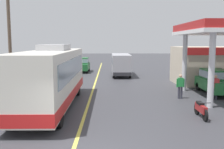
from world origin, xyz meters
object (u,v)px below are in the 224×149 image
Objects in this scene: minibus_opposing_lane at (121,63)px; car_trailing_behind_bus at (82,64)px; car_at_pump at (215,80)px; motorcycle_parked_forecourt at (201,109)px; pedestrian_near_pump at (215,86)px; pedestrian_by_shop at (180,85)px; coach_bus_main at (52,78)px.

car_trailing_behind_bus is at bearing 140.75° from minibus_opposing_lane.
motorcycle_parked_forecourt is at bearing -117.40° from car_at_pump.
pedestrian_near_pump is (5.73, -12.58, -0.54)m from minibus_opposing_lane.
pedestrian_near_pump is 2.28m from pedestrian_by_shop.
coach_bus_main is at bearing -170.07° from pedestrian_near_pump.
car_at_pump is 6.97m from motorcycle_parked_forecourt.
car_trailing_behind_bus is (-11.26, 14.58, 0.00)m from car_at_pump.
coach_bus_main is 8.49m from motorcycle_parked_forecourt.
car_trailing_behind_bus is (-10.51, 16.48, 0.08)m from pedestrian_near_pump.
pedestrian_near_pump is 0.40× the size of car_trailing_behind_bus.
motorcycle_parked_forecourt is (-3.20, -6.17, -0.57)m from car_at_pump.
coach_bus_main reaches higher than pedestrian_by_shop.
minibus_opposing_lane is at bearing 105.82° from pedestrian_by_shop.
pedestrian_near_pump is (10.48, 1.84, -0.79)m from coach_bus_main.
pedestrian_near_pump is at bearing -65.51° from minibus_opposing_lane.
coach_bus_main is 8.54m from pedestrian_by_shop.
minibus_opposing_lane is 3.69× the size of pedestrian_near_pump.
coach_bus_main is 18.33m from car_trailing_behind_bus.
pedestrian_by_shop is at bearing -62.94° from car_trailing_behind_bus.
pedestrian_near_pump is at bearing -57.47° from car_trailing_behind_bus.
coach_bus_main is 1.80× the size of minibus_opposing_lane.
minibus_opposing_lane is 17.19m from motorcycle_parked_forecourt.
coach_bus_main is at bearing -89.91° from car_trailing_behind_bus.
pedestrian_by_shop is 18.16m from car_trailing_behind_bus.
car_at_pump is at bearing 68.55° from pedestrian_near_pump.
minibus_opposing_lane reaches higher than pedestrian_by_shop.
car_at_pump is at bearing 18.42° from coach_bus_main.
coach_bus_main is 11.86m from car_at_pump.
pedestrian_by_shop is (3.47, -12.26, -0.54)m from minibus_opposing_lane.
minibus_opposing_lane reaches higher than pedestrian_near_pump.
minibus_opposing_lane is at bearing 101.02° from motorcycle_parked_forecourt.
pedestrian_near_pump reaches higher than motorcycle_parked_forecourt.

